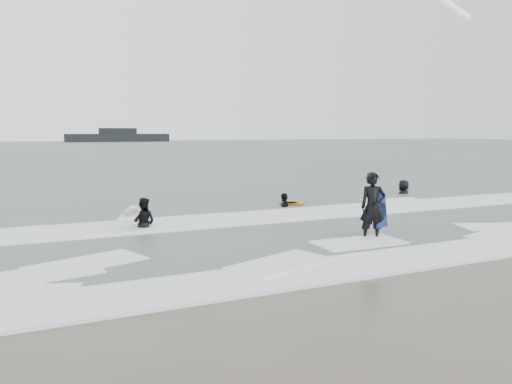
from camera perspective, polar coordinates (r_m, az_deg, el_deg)
name	(u,v)px	position (r m, az deg, el deg)	size (l,w,h in m)	color
ground	(342,261)	(12.15, 9.75, -7.76)	(320.00, 320.00, 0.00)	brown
sea	(75,149)	(90.04, -19.94, 4.59)	(320.00, 320.00, 0.00)	#47544C
surfer_centre	(372,241)	(14.49, 13.10, -5.45)	(0.72, 0.47, 1.96)	black
surfer_wading	(144,230)	(16.08, -12.69, -4.22)	(0.76, 0.59, 1.57)	black
surfer_right_near	(284,207)	(20.29, 3.27, -1.77)	(1.02, 0.43, 1.75)	black
surfer_right_far	(403,195)	(25.43, 16.50, -0.28)	(0.91, 0.59, 1.87)	black
surf_foam	(273,231)	(15.27, 2.00, -4.49)	(30.03, 9.06, 0.09)	white
bodyboards	(266,208)	(16.75, 1.19, -1.88)	(8.07, 7.52, 1.25)	#111F4F
vessel_horizon	(118,137)	(155.62, -15.51, 6.10)	(30.03, 5.36, 4.07)	black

